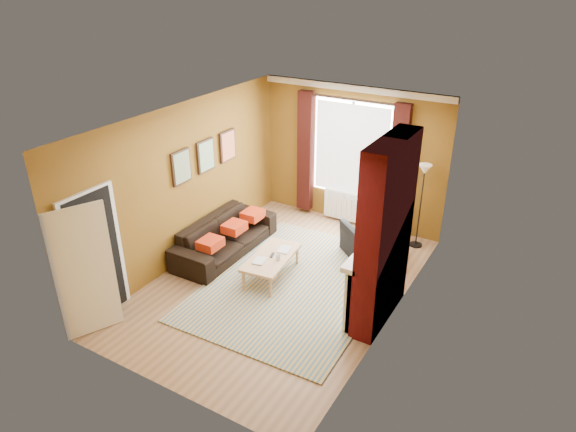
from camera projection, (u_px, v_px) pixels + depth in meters
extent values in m
plane|color=brown|center=(280.00, 283.00, 8.58)|extent=(5.50, 5.50, 0.00)
cube|color=brown|center=(352.00, 156.00, 10.10)|extent=(3.80, 0.02, 2.80)
cube|color=brown|center=(155.00, 297.00, 5.84)|extent=(3.80, 0.02, 2.80)
cube|color=brown|center=(397.00, 237.00, 7.11)|extent=(0.02, 5.50, 2.80)
cube|color=brown|center=(186.00, 184.00, 8.83)|extent=(0.02, 5.50, 2.80)
cube|color=white|center=(279.00, 119.00, 7.35)|extent=(3.80, 5.50, 0.01)
cube|color=#4B0A0C|center=(385.00, 234.00, 7.19)|extent=(0.35, 1.40, 2.80)
cube|color=white|center=(368.00, 281.00, 7.65)|extent=(0.12, 1.30, 1.10)
cube|color=white|center=(367.00, 250.00, 7.44)|extent=(0.22, 1.40, 0.08)
cube|color=white|center=(351.00, 302.00, 7.22)|extent=(0.16, 0.14, 1.04)
cube|color=white|center=(381.00, 265.00, 8.12)|extent=(0.16, 0.14, 1.04)
cube|color=black|center=(369.00, 287.00, 7.68)|extent=(0.06, 0.80, 0.90)
cube|color=black|center=(366.00, 310.00, 7.87)|extent=(0.20, 1.00, 0.06)
cube|color=white|center=(359.00, 253.00, 7.11)|extent=(0.03, 0.12, 0.16)
cube|color=black|center=(366.00, 246.00, 7.31)|extent=(0.03, 0.10, 0.14)
cylinder|color=black|center=(372.00, 239.00, 7.50)|extent=(0.10, 0.10, 0.12)
cube|color=black|center=(375.00, 202.00, 7.07)|extent=(0.03, 0.60, 0.75)
cube|color=#AC933A|center=(373.00, 202.00, 7.08)|extent=(0.01, 0.52, 0.66)
cube|color=white|center=(355.00, 88.00, 9.47)|extent=(3.80, 0.08, 0.12)
cube|color=white|center=(352.00, 150.00, 10.01)|extent=(1.60, 0.04, 1.90)
cube|color=white|center=(351.00, 150.00, 9.98)|extent=(1.50, 0.02, 1.80)
cube|color=white|center=(351.00, 150.00, 9.99)|extent=(0.06, 0.04, 1.90)
cube|color=#330F0B|center=(305.00, 152.00, 10.47)|extent=(0.30, 0.16, 2.50)
cube|color=#330F0B|center=(397.00, 170.00, 9.58)|extent=(0.30, 0.16, 2.50)
cylinder|color=black|center=(353.00, 99.00, 9.50)|extent=(2.30, 0.05, 0.05)
cube|color=white|center=(347.00, 206.00, 10.48)|extent=(1.00, 0.10, 0.60)
cube|color=white|center=(326.00, 203.00, 10.64)|extent=(0.04, 0.03, 0.56)
cube|color=white|center=(331.00, 204.00, 10.59)|extent=(0.04, 0.03, 0.56)
cube|color=white|center=(336.00, 205.00, 10.54)|extent=(0.04, 0.03, 0.56)
cube|color=white|center=(341.00, 206.00, 10.49)|extent=(0.04, 0.03, 0.56)
cube|color=white|center=(345.00, 207.00, 10.44)|extent=(0.04, 0.03, 0.56)
cube|color=white|center=(350.00, 209.00, 10.39)|extent=(0.04, 0.03, 0.56)
cube|color=white|center=(355.00, 210.00, 10.34)|extent=(0.04, 0.03, 0.56)
cube|color=white|center=(361.00, 211.00, 10.29)|extent=(0.04, 0.03, 0.56)
cube|color=white|center=(366.00, 212.00, 10.24)|extent=(0.04, 0.03, 0.56)
cube|color=black|center=(181.00, 167.00, 8.58)|extent=(0.04, 0.44, 0.58)
cube|color=gold|center=(182.00, 167.00, 8.57)|extent=(0.01, 0.38, 0.52)
cube|color=black|center=(206.00, 156.00, 9.09)|extent=(0.04, 0.44, 0.58)
cube|color=#30924D|center=(207.00, 156.00, 9.07)|extent=(0.01, 0.38, 0.52)
cube|color=black|center=(227.00, 146.00, 9.59)|extent=(0.04, 0.44, 0.58)
cube|color=#DD3742|center=(228.00, 146.00, 9.58)|extent=(0.01, 0.38, 0.52)
cube|color=white|center=(96.00, 257.00, 7.40)|extent=(0.05, 0.94, 2.06)
cube|color=black|center=(97.00, 257.00, 7.40)|extent=(0.02, 0.80, 1.98)
cube|color=white|center=(85.00, 272.00, 7.04)|extent=(0.37, 0.74, 1.98)
imported|color=#3D6C30|center=(380.00, 227.00, 7.70)|extent=(0.14, 0.10, 0.27)
cube|color=#B62A0F|center=(210.00, 243.00, 8.77)|extent=(0.34, 0.40, 0.16)
cube|color=#B62A0F|center=(234.00, 227.00, 9.31)|extent=(0.34, 0.40, 0.16)
cube|color=#B62A0F|center=(253.00, 215.00, 9.78)|extent=(0.34, 0.40, 0.16)
cube|color=#316089|center=(296.00, 284.00, 8.54)|extent=(2.81, 3.81, 0.02)
imported|color=black|center=(225.00, 236.00, 9.38)|extent=(0.88, 2.23, 0.65)
imported|color=black|center=(372.00, 240.00, 9.31)|extent=(1.24, 1.26, 0.62)
cube|color=tan|center=(271.00, 257.00, 8.60)|extent=(0.75, 1.28, 0.05)
cylinder|color=tan|center=(244.00, 281.00, 8.33)|extent=(0.06, 0.06, 0.35)
cylinder|color=tan|center=(271.00, 288.00, 8.15)|extent=(0.06, 0.06, 0.35)
cylinder|color=tan|center=(272.00, 250.00, 9.23)|extent=(0.06, 0.06, 0.35)
cylinder|color=tan|center=(297.00, 256.00, 9.05)|extent=(0.06, 0.06, 0.35)
cylinder|color=#A17E46|center=(374.00, 225.00, 10.03)|extent=(0.47, 0.47, 0.45)
cylinder|color=black|center=(415.00, 245.00, 9.73)|extent=(0.31, 0.31, 0.03)
cylinder|color=black|center=(420.00, 208.00, 9.40)|extent=(0.03, 0.03, 1.50)
cone|color=beige|center=(425.00, 169.00, 9.06)|extent=(0.31, 0.31, 0.18)
imported|color=#999999|center=(254.00, 260.00, 8.46)|extent=(0.24, 0.29, 0.02)
imported|color=#999999|center=(279.00, 249.00, 8.80)|extent=(0.24, 0.29, 0.02)
imported|color=#999999|center=(278.00, 258.00, 8.46)|extent=(0.11, 0.11, 0.08)
cube|color=#262628|center=(272.00, 255.00, 8.60)|extent=(0.09, 0.16, 0.02)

